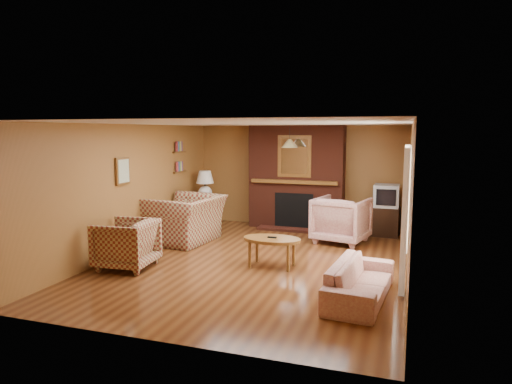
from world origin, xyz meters
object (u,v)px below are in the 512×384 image
(fireplace, at_px, (296,178))
(plaid_armchair, at_px, (126,244))
(coffee_table, at_px, (272,241))
(side_table, at_px, (205,213))
(crt_tv, at_px, (387,196))
(floral_armchair, at_px, (341,220))
(floral_sofa, at_px, (360,281))
(plaid_loveseat, at_px, (185,219))
(tv_stand, at_px, (386,221))
(table_lamp, at_px, (205,184))

(fireplace, height_order, plaid_armchair, fireplace)
(fireplace, distance_m, coffee_table, 3.30)
(side_table, relative_size, crt_tv, 1.20)
(coffee_table, bearing_deg, floral_armchair, 67.42)
(fireplace, height_order, floral_sofa, fireplace)
(plaid_loveseat, xyz_separation_m, floral_sofa, (3.75, -2.17, -0.22))
(coffee_table, height_order, tv_stand, tv_stand)
(fireplace, relative_size, coffee_table, 2.44)
(plaid_loveseat, xyz_separation_m, side_table, (-0.25, 1.53, -0.15))
(plaid_armchair, bearing_deg, plaid_loveseat, 172.09)
(plaid_loveseat, bearing_deg, crt_tv, 121.16)
(floral_sofa, xyz_separation_m, tv_stand, (0.15, 4.05, 0.06))
(plaid_loveseat, xyz_separation_m, tv_stand, (3.90, 1.88, -0.15))
(floral_armchair, bearing_deg, tv_stand, -119.08)
(plaid_armchair, bearing_deg, crt_tv, 128.74)
(fireplace, xyz_separation_m, plaid_loveseat, (-1.85, -2.06, -0.71))
(table_lamp, bearing_deg, tv_stand, 4.82)
(fireplace, relative_size, tv_stand, 3.78)
(fireplace, distance_m, plaid_armchair, 4.53)
(floral_sofa, height_order, coffee_table, coffee_table)
(side_table, height_order, table_lamp, table_lamp)
(fireplace, distance_m, floral_sofa, 4.74)
(plaid_armchair, xyz_separation_m, table_lamp, (-0.15, 3.48, 0.62))
(fireplace, bearing_deg, coffee_table, -83.85)
(plaid_loveseat, distance_m, coffee_table, 2.47)
(floral_sofa, relative_size, crt_tv, 3.22)
(floral_armchair, relative_size, coffee_table, 1.05)
(fireplace, relative_size, plaid_loveseat, 1.65)
(plaid_armchair, relative_size, floral_armchair, 0.87)
(plaid_armchair, distance_m, floral_armchair, 4.30)
(fireplace, height_order, table_lamp, fireplace)
(side_table, distance_m, crt_tv, 4.20)
(floral_armchair, distance_m, coffee_table, 2.26)
(floral_sofa, bearing_deg, floral_armchair, 18.02)
(plaid_loveseat, bearing_deg, plaid_armchair, 2.57)
(table_lamp, xyz_separation_m, tv_stand, (4.15, 0.35, -0.71))
(tv_stand, distance_m, crt_tv, 0.56)
(crt_tv, bearing_deg, floral_armchair, -132.31)
(table_lamp, bearing_deg, plaid_loveseat, -80.71)
(floral_armchair, xyz_separation_m, coffee_table, (-0.87, -2.09, -0.03))
(side_table, bearing_deg, plaid_loveseat, -80.71)
(plaid_armchair, relative_size, table_lamp, 1.30)
(plaid_armchair, bearing_deg, side_table, 177.49)
(plaid_loveseat, height_order, plaid_armchair, plaid_loveseat)
(plaid_loveseat, height_order, crt_tv, crt_tv)
(crt_tv, bearing_deg, tv_stand, 90.00)
(plaid_armchair, distance_m, tv_stand, 5.54)
(fireplace, distance_m, plaid_loveseat, 2.86)
(plaid_loveseat, relative_size, plaid_armchair, 1.62)
(side_table, bearing_deg, coffee_table, -47.46)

